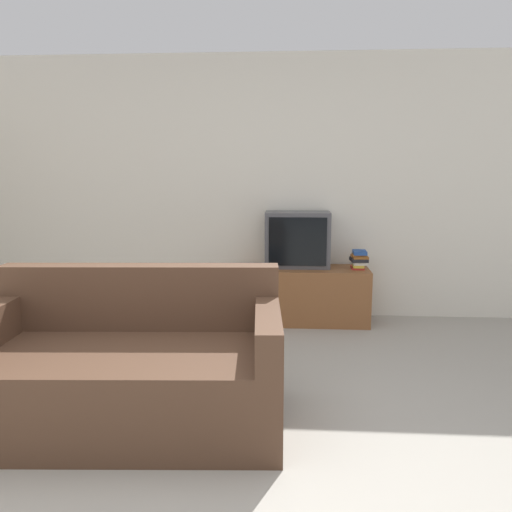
% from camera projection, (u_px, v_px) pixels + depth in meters
% --- Properties ---
extents(ground_plane, '(14.00, 14.00, 0.00)m').
position_uv_depth(ground_plane, '(200.00, 497.00, 2.26)').
color(ground_plane, '#9E998E').
extents(wall_back, '(9.00, 0.06, 2.60)m').
position_uv_depth(wall_back, '(250.00, 188.00, 5.03)').
color(wall_back, silver).
rests_on(wall_back, ground_plane).
extents(tv_stand, '(1.30, 0.47, 0.54)m').
position_uv_depth(tv_stand, '(301.00, 295.00, 4.89)').
color(tv_stand, brown).
rests_on(tv_stand, ground_plane).
extents(television, '(0.63, 0.34, 0.54)m').
position_uv_depth(television, '(297.00, 239.00, 4.87)').
color(television, '#4C4C51').
rests_on(television, tv_stand).
extents(couch, '(1.79, 0.99, 0.88)m').
position_uv_depth(couch, '(130.00, 373.00, 2.90)').
color(couch, '#4C3323').
rests_on(couch, ground_plane).
extents(book_stack, '(0.17, 0.21, 0.18)m').
position_uv_depth(book_stack, '(359.00, 259.00, 4.78)').
color(book_stack, '#B72D28').
rests_on(book_stack, tv_stand).
extents(remote_on_stand, '(0.07, 0.15, 0.02)m').
position_uv_depth(remote_on_stand, '(258.00, 269.00, 4.73)').
color(remote_on_stand, black).
rests_on(remote_on_stand, tv_stand).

